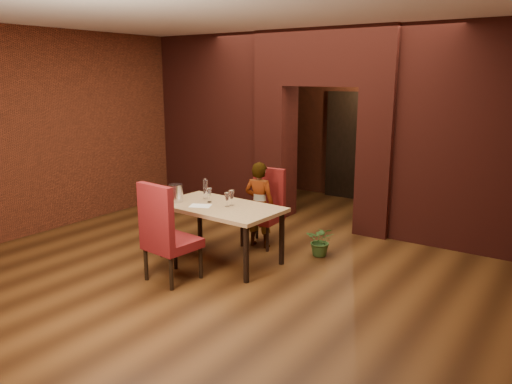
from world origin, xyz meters
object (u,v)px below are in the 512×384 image
dining_table (220,233)px  potted_plant (321,241)px  wine_glass_c (227,200)px  chair_near (172,231)px  water_bottle (206,189)px  person_seated (259,205)px  wine_glass_a (209,195)px  wine_bucket (176,193)px  wine_glass_b (232,198)px  chair_far (262,208)px

dining_table → potted_plant: dining_table is taller
wine_glass_c → potted_plant: bearing=45.4°
wine_glass_c → chair_near: bearing=-103.3°
wine_glass_c → water_bottle: water_bottle is taller
chair_near → person_seated: (0.18, 1.62, 0.01)m
wine_glass_a → wine_bucket: size_ratio=0.81×
wine_bucket → water_bottle: bearing=56.5°
dining_table → wine_glass_b: (0.13, 0.08, 0.49)m
chair_far → wine_glass_a: size_ratio=5.82×
wine_glass_b → wine_glass_c: 0.08m
chair_near → wine_glass_a: bearing=-74.7°
wine_bucket → potted_plant: bearing=33.8°
person_seated → dining_table: bearing=74.6°
wine_glass_a → chair_near: bearing=-80.2°
dining_table → wine_glass_b: bearing=34.5°
chair_far → potted_plant: chair_far is taller
dining_table → chair_near: bearing=-92.9°
wine_glass_a → wine_glass_b: size_ratio=0.94×
person_seated → wine_bucket: person_seated is taller
wine_glass_a → wine_glass_b: bearing=4.2°
dining_table → person_seated: 0.83m
potted_plant → chair_near: bearing=-122.3°
wine_glass_c → wine_bucket: size_ratio=0.80×
dining_table → wine_glass_a: bearing=168.5°
chair_near → potted_plant: 2.14m
chair_far → wine_glass_a: (-0.33, -0.80, 0.31)m
wine_glass_b → person_seated: bearing=92.6°
chair_far → wine_bucket: chair_far is taller
chair_near → potted_plant: chair_near is taller
chair_near → water_bottle: chair_near is taller
wine_glass_a → water_bottle: bearing=144.4°
wine_bucket → wine_glass_c: bearing=13.7°
dining_table → wine_glass_a: 0.54m
chair_far → water_bottle: bearing=-129.9°
chair_far → wine_glass_c: chair_far is taller
chair_far → wine_glass_c: size_ratio=5.91×
person_seated → wine_glass_c: 0.82m
wine_bucket → water_bottle: size_ratio=0.81×
wine_glass_b → water_bottle: (-0.53, 0.09, 0.04)m
person_seated → water_bottle: size_ratio=4.26×
wine_glass_b → dining_table: bearing=-147.9°
dining_table → wine_glass_c: 0.50m
dining_table → wine_bucket: bearing=-161.6°
chair_far → wine_glass_c: 0.91m
chair_far → person_seated: person_seated is taller
chair_near → wine_bucket: 0.90m
dining_table → wine_bucket: (-0.63, -0.18, 0.51)m
wine_glass_b → water_bottle: 0.54m
wine_glass_b → water_bottle: bearing=170.4°
chair_far → wine_glass_b: (0.03, -0.77, 0.31)m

